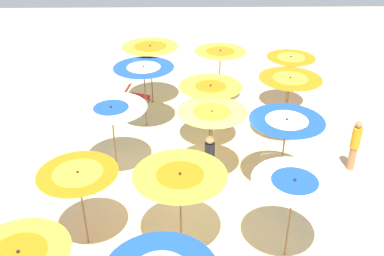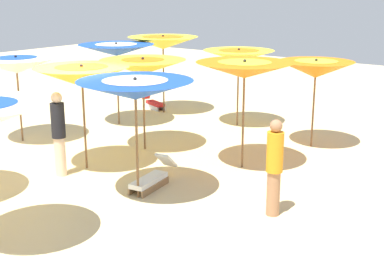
# 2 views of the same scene
# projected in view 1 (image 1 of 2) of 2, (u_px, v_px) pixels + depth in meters

# --- Properties ---
(ground) EXTENTS (42.11, 42.11, 0.04)m
(ground) POSITION_uv_depth(u_px,v_px,m) (204.00, 184.00, 14.12)
(ground) COLOR beige
(beach_umbrella_1) EXTENTS (2.02, 2.02, 2.40)m
(beach_umbrella_1) POSITION_uv_depth(u_px,v_px,m) (294.00, 187.00, 10.43)
(beach_umbrella_1) COLOR brown
(beach_umbrella_1) RESTS_ON ground
(beach_umbrella_2) EXTENTS (2.20, 2.20, 2.39)m
(beach_umbrella_2) POSITION_uv_depth(u_px,v_px,m) (286.00, 125.00, 12.96)
(beach_umbrella_2) COLOR brown
(beach_umbrella_2) RESTS_ON ground
(beach_umbrella_3) EXTENTS (2.16, 2.16, 2.48)m
(beach_umbrella_3) POSITION_uv_depth(u_px,v_px,m) (290.00, 83.00, 15.33)
(beach_umbrella_3) COLOR brown
(beach_umbrella_3) RESTS_ON ground
(beach_umbrella_4) EXTENTS (1.90, 1.90, 2.29)m
(beach_umbrella_4) POSITION_uv_depth(u_px,v_px,m) (291.00, 62.00, 17.62)
(beach_umbrella_4) COLOR brown
(beach_umbrella_4) RESTS_ON ground
(beach_umbrella_6) EXTENTS (2.26, 2.26, 2.40)m
(beach_umbrella_6) POSITION_uv_depth(u_px,v_px,m) (180.00, 180.00, 10.62)
(beach_umbrella_6) COLOR brown
(beach_umbrella_6) RESTS_ON ground
(beach_umbrella_7) EXTENTS (2.09, 2.09, 2.39)m
(beach_umbrella_7) POSITION_uv_depth(u_px,v_px,m) (212.00, 118.00, 13.43)
(beach_umbrella_7) COLOR brown
(beach_umbrella_7) RESTS_ON ground
(beach_umbrella_8) EXTENTS (2.14, 2.14, 2.35)m
(beach_umbrella_8) POSITION_uv_depth(u_px,v_px,m) (211.00, 91.00, 15.10)
(beach_umbrella_8) COLOR brown
(beach_umbrella_8) RESTS_ON ground
(beach_umbrella_9) EXTENTS (2.07, 2.07, 2.30)m
(beach_umbrella_9) POSITION_uv_depth(u_px,v_px,m) (220.00, 55.00, 18.14)
(beach_umbrella_9) COLOR brown
(beach_umbrella_9) RESTS_ON ground
(beach_umbrella_11) EXTENTS (1.97, 1.97, 2.30)m
(beach_umbrella_11) POSITION_uv_depth(u_px,v_px,m) (79.00, 179.00, 10.86)
(beach_umbrella_11) COLOR brown
(beach_umbrella_11) RESTS_ON ground
(beach_umbrella_12) EXTENTS (2.23, 2.23, 2.31)m
(beach_umbrella_12) POSITION_uv_depth(u_px,v_px,m) (112.00, 113.00, 13.84)
(beach_umbrella_12) COLOR brown
(beach_umbrella_12) RESTS_ON ground
(beach_umbrella_13) EXTENTS (2.22, 2.22, 2.46)m
(beach_umbrella_13) POSITION_uv_depth(u_px,v_px,m) (144.00, 71.00, 16.25)
(beach_umbrella_13) COLOR brown
(beach_umbrella_13) RESTS_ON ground
(beach_umbrella_14) EXTENTS (2.26, 2.26, 2.55)m
(beach_umbrella_14) POSITION_uv_depth(u_px,v_px,m) (150.00, 51.00, 17.94)
(beach_umbrella_14) COLOR brown
(beach_umbrella_14) RESTS_ON ground
(lounger_0) EXTENTS (1.45, 0.55, 0.61)m
(lounger_0) POSITION_uv_depth(u_px,v_px,m) (272.00, 169.00, 14.42)
(lounger_0) COLOR olive
(lounger_0) RESTS_ON ground
(lounger_1) EXTENTS (0.67, 1.17, 0.68)m
(lounger_1) POSITION_uv_depth(u_px,v_px,m) (138.00, 95.00, 19.19)
(lounger_1) COLOR silver
(lounger_1) RESTS_ON ground
(beachgoer_0) EXTENTS (0.30, 0.30, 1.78)m
(beachgoer_0) POSITION_uv_depth(u_px,v_px,m) (355.00, 144.00, 14.35)
(beachgoer_0) COLOR #A3704C
(beachgoer_0) RESTS_ON ground
(beachgoer_1) EXTENTS (0.30, 0.30, 1.71)m
(beachgoer_1) POSITION_uv_depth(u_px,v_px,m) (16.00, 256.00, 10.24)
(beachgoer_1) COLOR beige
(beachgoer_1) RESTS_ON ground
(beachgoer_2) EXTENTS (0.30, 0.30, 1.86)m
(beachgoer_2) POSITION_uv_depth(u_px,v_px,m) (209.00, 161.00, 13.43)
(beachgoer_2) COLOR beige
(beachgoer_2) RESTS_ON ground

